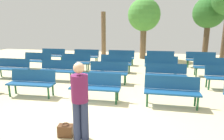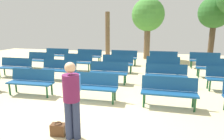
# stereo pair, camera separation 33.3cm
# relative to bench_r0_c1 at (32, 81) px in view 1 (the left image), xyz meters

# --- Properties ---
(ground_plane) EXTENTS (26.38, 26.38, 0.00)m
(ground_plane) POSITION_rel_bench_r0_c1_xyz_m (2.34, -1.53, -0.50)
(ground_plane) COLOR beige
(bench_r0_c1) EXTENTS (1.63, 0.58, 0.87)m
(bench_r0_c1) POSITION_rel_bench_r0_c1_xyz_m (0.00, 0.00, 0.00)
(bench_r0_c1) COLOR navy
(bench_r0_c1) RESTS_ON ground_plane
(bench_r0_c2) EXTENTS (1.62, 0.55, 0.87)m
(bench_r0_c2) POSITION_rel_bench_r0_c1_xyz_m (2.24, 0.04, 0.00)
(bench_r0_c2) COLOR navy
(bench_r0_c2) RESTS_ON ground_plane
(bench_r0_c3) EXTENTS (1.61, 0.52, 0.87)m
(bench_r0_c3) POSITION_rel_bench_r0_c1_xyz_m (4.57, 0.12, 0.00)
(bench_r0_c3) COLOR navy
(bench_r0_c3) RESTS_ON ground_plane
(bench_r1_c0) EXTENTS (1.62, 0.54, 0.87)m
(bench_r1_c0) POSITION_rel_bench_r0_c1_xyz_m (-2.28, 1.88, 0.00)
(bench_r1_c0) COLOR navy
(bench_r1_c0) RESTS_ON ground_plane
(bench_r1_c1) EXTENTS (1.61, 0.51, 0.87)m
(bench_r1_c1) POSITION_rel_bench_r0_c1_xyz_m (-0.08, 1.96, 0.00)
(bench_r1_c1) COLOR navy
(bench_r1_c1) RESTS_ON ground_plane
(bench_r1_c2) EXTENTS (1.62, 0.56, 0.87)m
(bench_r1_c2) POSITION_rel_bench_r0_c1_xyz_m (2.19, 2.05, 0.00)
(bench_r1_c2) COLOR navy
(bench_r1_c2) RESTS_ON ground_plane
(bench_r1_c3) EXTENTS (1.61, 0.52, 0.87)m
(bench_r1_c3) POSITION_rel_bench_r0_c1_xyz_m (4.50, 2.14, 0.00)
(bench_r1_c3) COLOR navy
(bench_r1_c3) RESTS_ON ground_plane
(bench_r2_c0) EXTENTS (1.61, 0.50, 0.87)m
(bench_r2_c0) POSITION_rel_bench_r0_c1_xyz_m (-2.33, 3.90, 0.00)
(bench_r2_c0) COLOR navy
(bench_r2_c0) RESTS_ON ground_plane
(bench_r2_c1) EXTENTS (1.62, 0.57, 0.87)m
(bench_r2_c1) POSITION_rel_bench_r0_c1_xyz_m (-0.07, 3.91, 0.00)
(bench_r2_c1) COLOR navy
(bench_r2_c1) RESTS_ON ground_plane
(bench_r2_c2) EXTENTS (1.63, 0.58, 0.87)m
(bench_r2_c2) POSITION_rel_bench_r0_c1_xyz_m (2.10, 4.03, 0.00)
(bench_r2_c2) COLOR navy
(bench_r2_c2) RESTS_ON ground_plane
(bench_r2_c3) EXTENTS (1.62, 0.56, 0.87)m
(bench_r2_c3) POSITION_rel_bench_r0_c1_xyz_m (4.36, 4.07, 0.00)
(bench_r2_c3) COLOR navy
(bench_r2_c3) RESTS_ON ground_plane
(bench_r2_c4) EXTENTS (1.61, 0.52, 0.87)m
(bench_r2_c4) POSITION_rel_bench_r0_c1_xyz_m (6.67, 4.13, 0.00)
(bench_r2_c4) COLOR navy
(bench_r2_c4) RESTS_ON ground_plane
(bench_r3_c0) EXTENTS (1.61, 0.51, 0.87)m
(bench_r3_c0) POSITION_rel_bench_r0_c1_xyz_m (-2.44, 5.82, 0.00)
(bench_r3_c0) COLOR navy
(bench_r3_c0) RESTS_ON ground_plane
(bench_r3_c1) EXTENTS (1.62, 0.54, 0.87)m
(bench_r3_c1) POSITION_rel_bench_r0_c1_xyz_m (-0.19, 5.89, 0.00)
(bench_r3_c1) COLOR navy
(bench_r3_c1) RESTS_ON ground_plane
(bench_r3_c2) EXTENTS (1.61, 0.52, 0.87)m
(bench_r3_c2) POSITION_rel_bench_r0_c1_xyz_m (2.04, 5.97, 0.00)
(bench_r3_c2) COLOR navy
(bench_r3_c2) RESTS_ON ground_plane
(bench_r3_c3) EXTENTS (1.62, 0.55, 0.87)m
(bench_r3_c3) POSITION_rel_bench_r0_c1_xyz_m (4.37, 6.10, 0.00)
(bench_r3_c3) COLOR navy
(bench_r3_c3) RESTS_ON ground_plane
(bench_r3_c4) EXTENTS (1.60, 0.49, 0.87)m
(bench_r3_c4) POSITION_rel_bench_r0_c1_xyz_m (6.61, 6.16, 0.00)
(bench_r3_c4) COLOR navy
(bench_r3_c4) RESTS_ON ground_plane
(tree_0) EXTENTS (2.26, 2.26, 4.21)m
(tree_0) POSITION_rel_bench_r0_c1_xyz_m (3.18, 8.60, 2.51)
(tree_0) COLOR brown
(tree_0) RESTS_ON ground_plane
(tree_1) EXTENTS (0.34, 0.34, 3.36)m
(tree_1) POSITION_rel_bench_r0_c1_xyz_m (0.16, 8.93, 1.17)
(tree_1) COLOR brown
(tree_1) RESTS_ON ground_plane
(tree_2) EXTENTS (2.15, 2.15, 4.32)m
(tree_2) POSITION_rel_bench_r0_c1_xyz_m (7.55, 9.45, 2.67)
(tree_2) COLOR #4C3A28
(tree_2) RESTS_ON ground_plane
(visitor_with_backpack) EXTENTS (0.43, 0.58, 1.65)m
(visitor_with_backpack) POSITION_rel_bench_r0_c1_xyz_m (2.59, -2.11, 0.43)
(visitor_with_backpack) COLOR navy
(visitor_with_backpack) RESTS_ON ground_plane
(handbag) EXTENTS (0.34, 0.22, 0.29)m
(handbag) POSITION_rel_bench_r0_c1_xyz_m (2.23, -2.11, -0.37)
(handbag) COLOR #4C2D19
(handbag) RESTS_ON ground_plane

